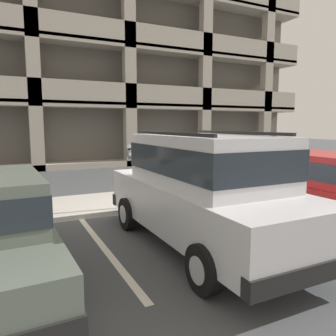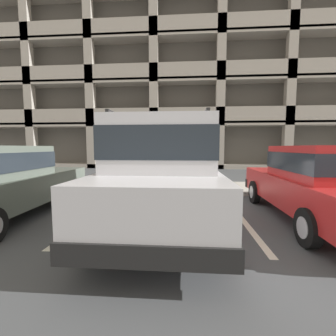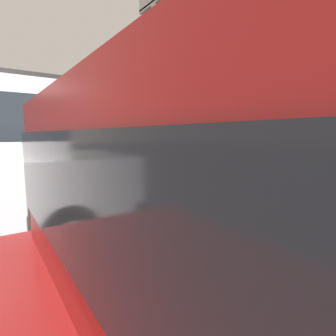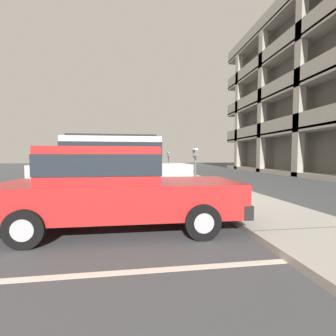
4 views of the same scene
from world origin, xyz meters
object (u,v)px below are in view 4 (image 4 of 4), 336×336
at_px(silver_suv, 115,165).
at_px(red_sedan, 121,168).
at_px(parking_meter_far, 168,158).
at_px(parking_meter_near, 195,159).
at_px(dark_hatchback, 116,185).

xyz_separation_m(silver_suv, red_sedan, (-3.46, -0.07, -0.27)).
bearing_deg(parking_meter_far, parking_meter_near, 0.35).
bearing_deg(dark_hatchback, parking_meter_near, 144.54).
height_order(red_sedan, parking_meter_near, parking_meter_near).
distance_m(silver_suv, parking_meter_near, 2.77).
height_order(silver_suv, dark_hatchback, silver_suv).
height_order(silver_suv, red_sedan, silver_suv).
bearing_deg(red_sedan, silver_suv, -0.88).
relative_size(parking_meter_near, parking_meter_far, 1.00).
height_order(red_sedan, dark_hatchback, same).
relative_size(dark_hatchback, parking_meter_near, 2.91).
distance_m(red_sedan, dark_hatchback, 6.56).
relative_size(red_sedan, parking_meter_near, 2.93).
bearing_deg(silver_suv, parking_meter_near, 95.79).
xyz_separation_m(silver_suv, parking_meter_far, (-6.74, 2.71, 0.18)).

